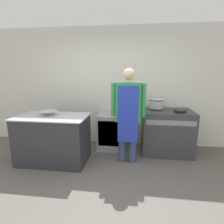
{
  "coord_description": "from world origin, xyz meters",
  "views": [
    {
      "loc": [
        0.47,
        -2.03,
        1.67
      ],
      "look_at": [
        0.08,
        1.11,
        0.97
      ],
      "focal_mm": 28.0,
      "sensor_mm": 36.0,
      "label": 1
    }
  ],
  "objects_px": {
    "fridge_unit": "(111,131)",
    "saute_pan": "(180,110)",
    "mixing_bowl": "(48,113)",
    "person_cook": "(128,111)",
    "stove": "(167,132)",
    "stock_pot": "(156,103)"
  },
  "relations": [
    {
      "from": "stove",
      "to": "person_cook",
      "type": "bearing_deg",
      "value": -147.23
    },
    {
      "from": "person_cook",
      "to": "stock_pot",
      "type": "relative_size",
      "value": 5.59
    },
    {
      "from": "fridge_unit",
      "to": "mixing_bowl",
      "type": "xyz_separation_m",
      "value": [
        -1.11,
        -0.69,
        0.55
      ]
    },
    {
      "from": "person_cook",
      "to": "mixing_bowl",
      "type": "xyz_separation_m",
      "value": [
        -1.5,
        -0.08,
        -0.06
      ]
    },
    {
      "from": "saute_pan",
      "to": "person_cook",
      "type": "bearing_deg",
      "value": -158.59
    },
    {
      "from": "stove",
      "to": "stock_pot",
      "type": "distance_m",
      "value": 0.64
    },
    {
      "from": "stove",
      "to": "saute_pan",
      "type": "relative_size",
      "value": 4.2
    },
    {
      "from": "stove",
      "to": "mixing_bowl",
      "type": "relative_size",
      "value": 2.91
    },
    {
      "from": "mixing_bowl",
      "to": "person_cook",
      "type": "bearing_deg",
      "value": 3.06
    },
    {
      "from": "fridge_unit",
      "to": "saute_pan",
      "type": "distance_m",
      "value": 1.53
    },
    {
      "from": "person_cook",
      "to": "mixing_bowl",
      "type": "relative_size",
      "value": 5.05
    },
    {
      "from": "stove",
      "to": "fridge_unit",
      "type": "height_order",
      "value": "stove"
    },
    {
      "from": "saute_pan",
      "to": "stock_pot",
      "type": "bearing_deg",
      "value": 149.85
    },
    {
      "from": "stove",
      "to": "stock_pot",
      "type": "relative_size",
      "value": 3.22
    },
    {
      "from": "stove",
      "to": "mixing_bowl",
      "type": "distance_m",
      "value": 2.44
    },
    {
      "from": "fridge_unit",
      "to": "saute_pan",
      "type": "height_order",
      "value": "saute_pan"
    },
    {
      "from": "person_cook",
      "to": "mixing_bowl",
      "type": "distance_m",
      "value": 1.51
    },
    {
      "from": "stock_pot",
      "to": "saute_pan",
      "type": "bearing_deg",
      "value": -30.15
    },
    {
      "from": "person_cook",
      "to": "saute_pan",
      "type": "relative_size",
      "value": 7.29
    },
    {
      "from": "stock_pot",
      "to": "person_cook",
      "type": "bearing_deg",
      "value": -131.92
    },
    {
      "from": "mixing_bowl",
      "to": "saute_pan",
      "type": "xyz_separation_m",
      "value": [
        2.52,
        0.48,
        0.02
      ]
    },
    {
      "from": "person_cook",
      "to": "stock_pot",
      "type": "bearing_deg",
      "value": 48.08
    }
  ]
}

